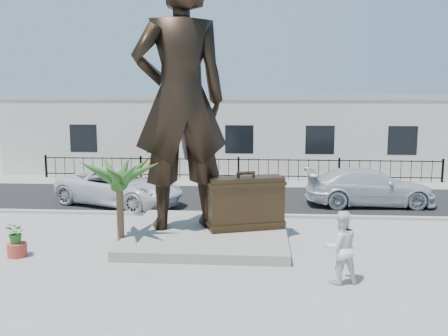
{
  "coord_description": "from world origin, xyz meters",
  "views": [
    {
      "loc": [
        1.23,
        -14.5,
        4.8
      ],
      "look_at": [
        0.0,
        2.0,
        2.3
      ],
      "focal_mm": 40.0,
      "sensor_mm": 36.0,
      "label": 1
    }
  ],
  "objects_px": {
    "suitcase": "(246,203)",
    "car_white": "(120,187)",
    "statue": "(180,99)",
    "tourist": "(341,247)"
  },
  "relations": [
    {
      "from": "suitcase",
      "to": "car_white",
      "type": "distance_m",
      "value": 7.17
    },
    {
      "from": "statue",
      "to": "car_white",
      "type": "height_order",
      "value": "statue"
    },
    {
      "from": "suitcase",
      "to": "tourist",
      "type": "xyz_separation_m",
      "value": [
        2.52,
        -3.88,
        -0.23
      ]
    },
    {
      "from": "suitcase",
      "to": "statue",
      "type": "bearing_deg",
      "value": 158.97
    },
    {
      "from": "statue",
      "to": "tourist",
      "type": "height_order",
      "value": "statue"
    },
    {
      "from": "statue",
      "to": "tourist",
      "type": "relative_size",
      "value": 4.56
    },
    {
      "from": "statue",
      "to": "car_white",
      "type": "bearing_deg",
      "value": -72.59
    },
    {
      "from": "statue",
      "to": "car_white",
      "type": "distance_m",
      "value": 6.74
    },
    {
      "from": "suitcase",
      "to": "tourist",
      "type": "height_order",
      "value": "suitcase"
    },
    {
      "from": "statue",
      "to": "tourist",
      "type": "bearing_deg",
      "value": 119.43
    }
  ]
}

